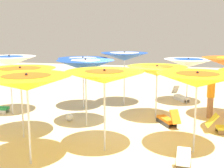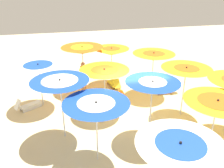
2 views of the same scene
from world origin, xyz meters
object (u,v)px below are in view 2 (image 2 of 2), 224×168
object	(u,v)px
beach_umbrella_1	(217,106)
beach_umbrella_9	(38,68)
beach_umbrella_8	(154,57)
lounger_5	(115,100)
beach_umbrella_11	(111,52)
lounger_0	(72,81)
beach_umbrella_4	(152,86)
beach_umbrella_3	(96,108)
beach_umbrella_6	(60,85)
beach_umbrella_5	(186,72)
beach_ball	(148,147)
beach_umbrella_7	(104,73)
lounger_2	(166,90)
lounger_4	(113,84)
lounger_3	(29,105)
beachgoer_0	(84,77)
beach_umbrella_10	(82,50)
beach_umbrella_0	(180,150)

from	to	relation	value
beach_umbrella_1	beach_umbrella_9	bearing A→B (deg)	-41.65
beach_umbrella_8	lounger_5	size ratio (longest dim) A/B	1.88
beach_umbrella_11	lounger_0	bearing A→B (deg)	-6.54
beach_umbrella_4	beach_umbrella_11	world-z (taller)	beach_umbrella_4
beach_umbrella_3	beach_umbrella_9	distance (m)	4.91
beach_umbrella_6	lounger_0	world-z (taller)	beach_umbrella_6
beach_umbrella_1	lounger_0	xyz separation A→B (m)	(4.27, -7.34, -1.84)
beach_umbrella_5	beach_umbrella_6	bearing A→B (deg)	5.23
beach_ball	beach_umbrella_9	bearing A→B (deg)	-48.61
beach_umbrella_7	lounger_5	world-z (taller)	beach_umbrella_7
beach_umbrella_6	lounger_2	bearing A→B (deg)	-154.39
lounger_4	beach_umbrella_4	bearing A→B (deg)	175.64
beach_umbrella_6	beach_umbrella_7	xyz separation A→B (m)	(-1.97, -1.65, -0.36)
beach_umbrella_6	lounger_3	xyz separation A→B (m)	(1.59, -2.57, -2.07)
beach_umbrella_1	beach_umbrella_9	world-z (taller)	beach_umbrella_1
beach_umbrella_6	beachgoer_0	xyz separation A→B (m)	(-1.22, -3.71, -1.33)
beach_umbrella_3	lounger_0	bearing A→B (deg)	-86.30
beach_umbrella_7	beach_umbrella_10	distance (m)	2.88
beach_umbrella_1	lounger_4	size ratio (longest dim) A/B	1.77
beach_umbrella_7	beach_umbrella_9	distance (m)	3.15
beach_umbrella_6	beach_umbrella_9	world-z (taller)	beach_umbrella_6
beach_umbrella_8	beachgoer_0	size ratio (longest dim) A/B	1.29
beachgoer_0	beach_ball	xyz separation A→B (m)	(-1.72, 5.27, -0.80)
beach_umbrella_3	beach_umbrella_8	xyz separation A→B (m)	(-3.78, -4.59, -0.01)
lounger_0	lounger_4	world-z (taller)	lounger_4
beach_umbrella_5	beach_umbrella_6	xyz separation A→B (m)	(5.33, 0.49, 0.14)
beach_umbrella_1	beach_umbrella_9	distance (m)	7.82
beach_umbrella_3	beachgoer_0	bearing A→B (deg)	-91.76
beach_umbrella_5	beachgoer_0	size ratio (longest dim) A/B	1.32
beach_umbrella_0	beach_umbrella_9	distance (m)	7.92
beach_umbrella_1	lounger_5	size ratio (longest dim) A/B	1.87
beach_umbrella_4	lounger_3	size ratio (longest dim) A/B	1.95
beach_umbrella_8	beach_umbrella_4	bearing A→B (deg)	67.44
beach_ball	beach_umbrella_0	bearing A→B (deg)	82.58
lounger_3	lounger_4	distance (m)	4.81
lounger_3	beachgoer_0	world-z (taller)	beachgoer_0
beach_umbrella_0	beach_umbrella_8	world-z (taller)	beach_umbrella_0
beach_umbrella_6	lounger_5	bearing A→B (deg)	-140.21
beach_umbrella_1	beachgoer_0	size ratio (longest dim) A/B	1.29
beach_umbrella_3	beach_umbrella_4	size ratio (longest dim) A/B	0.95
lounger_5	beach_ball	xyz separation A→B (m)	(-0.38, 3.70, -0.07)
beach_umbrella_0	beach_umbrella_1	size ratio (longest dim) A/B	1.07
beach_umbrella_6	lounger_4	xyz separation A→B (m)	(-2.97, -4.11, -2.06)
beach_umbrella_7	beachgoer_0	xyz separation A→B (m)	(0.74, -2.07, -0.97)
beach_umbrella_1	lounger_4	xyz separation A→B (m)	(1.94, -6.46, -1.83)
beach_umbrella_11	lounger_3	bearing A→B (deg)	25.20
beach_umbrella_4	beach_umbrella_8	xyz separation A→B (m)	(-1.54, -3.71, -0.14)
lounger_0	beach_umbrella_8	bearing A→B (deg)	28.83
beach_umbrella_7	beach_umbrella_11	size ratio (longest dim) A/B	1.02
beach_umbrella_4	beach_umbrella_6	bearing A→B (deg)	-12.79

